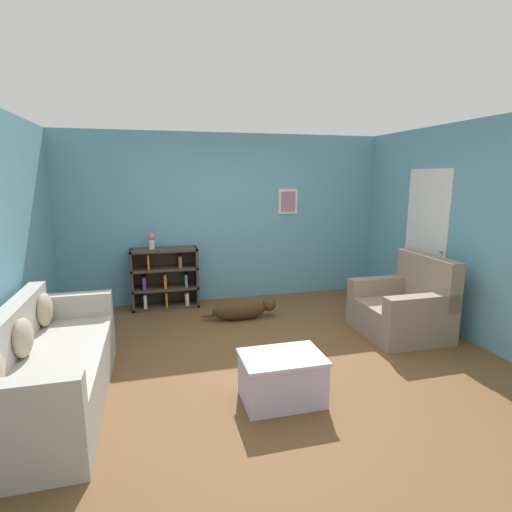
% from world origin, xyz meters
% --- Properties ---
extents(ground_plane, '(14.00, 14.00, 0.00)m').
position_xyz_m(ground_plane, '(0.00, 0.00, 0.00)').
color(ground_plane, brown).
extents(wall_back, '(5.60, 0.13, 2.60)m').
position_xyz_m(wall_back, '(0.00, 2.25, 1.30)').
color(wall_back, '#609EB7').
rests_on(wall_back, ground_plane).
extents(wall_right, '(0.16, 5.00, 2.60)m').
position_xyz_m(wall_right, '(2.55, 0.02, 1.29)').
color(wall_right, '#609EB7').
rests_on(wall_right, ground_plane).
extents(couch, '(0.81, 2.06, 0.87)m').
position_xyz_m(couch, '(-2.07, -0.48, 0.33)').
color(couch, '#ADA89E').
rests_on(couch, ground_plane).
extents(bookshelf, '(0.98, 0.36, 0.90)m').
position_xyz_m(bookshelf, '(-0.99, 2.02, 0.44)').
color(bookshelf, '#42382D').
rests_on(bookshelf, ground_plane).
extents(recliner_chair, '(0.92, 1.03, 0.99)m').
position_xyz_m(recliner_chair, '(1.87, 0.19, 0.34)').
color(recliner_chair, gray).
rests_on(recliner_chair, ground_plane).
extents(coffee_table, '(0.71, 0.50, 0.43)m').
position_xyz_m(coffee_table, '(-0.10, -0.90, 0.23)').
color(coffee_table, '#BCB2D1').
rests_on(coffee_table, ground_plane).
extents(dog, '(1.05, 0.26, 0.28)m').
position_xyz_m(dog, '(0.01, 1.19, 0.15)').
color(dog, '#472D19').
rests_on(dog, ground_plane).
extents(vase, '(0.11, 0.11, 0.24)m').
position_xyz_m(vase, '(-1.16, 2.00, 1.04)').
color(vase, silver).
rests_on(vase, bookshelf).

